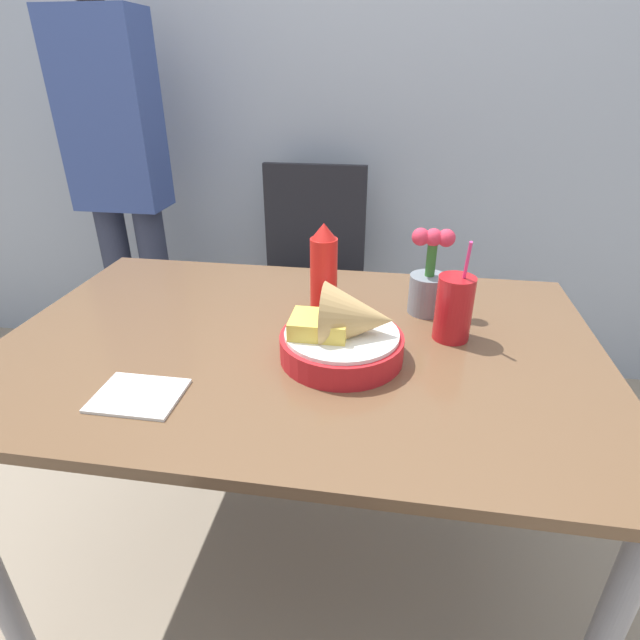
{
  "coord_description": "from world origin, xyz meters",
  "views": [
    {
      "loc": [
        0.2,
        -0.94,
        1.26
      ],
      "look_at": [
        0.05,
        -0.02,
        0.79
      ],
      "focal_mm": 28.0,
      "sensor_mm": 36.0,
      "label": 1
    }
  ],
  "objects_px": {
    "food_basket": "(346,334)",
    "person_standing": "(119,167)",
    "chair_far_window": "(312,268)",
    "drink_cup": "(454,310)",
    "flower_vase": "(429,281)",
    "ketchup_bottle": "(324,271)"
  },
  "relations": [
    {
      "from": "food_basket",
      "to": "drink_cup",
      "type": "distance_m",
      "value": 0.25
    },
    {
      "from": "food_basket",
      "to": "drink_cup",
      "type": "bearing_deg",
      "value": 29.22
    },
    {
      "from": "flower_vase",
      "to": "person_standing",
      "type": "xyz_separation_m",
      "value": [
        -1.11,
        0.63,
        0.12
      ]
    },
    {
      "from": "chair_far_window",
      "to": "drink_cup",
      "type": "relative_size",
      "value": 4.04
    },
    {
      "from": "ketchup_bottle",
      "to": "person_standing",
      "type": "height_order",
      "value": "person_standing"
    },
    {
      "from": "food_basket",
      "to": "ketchup_bottle",
      "type": "bearing_deg",
      "value": 110.58
    },
    {
      "from": "food_basket",
      "to": "flower_vase",
      "type": "relative_size",
      "value": 1.21
    },
    {
      "from": "chair_far_window",
      "to": "food_basket",
      "type": "relative_size",
      "value": 3.72
    },
    {
      "from": "person_standing",
      "to": "flower_vase",
      "type": "bearing_deg",
      "value": -29.58
    },
    {
      "from": "drink_cup",
      "to": "flower_vase",
      "type": "relative_size",
      "value": 1.11
    },
    {
      "from": "flower_vase",
      "to": "ketchup_bottle",
      "type": "bearing_deg",
      "value": -170.73
    },
    {
      "from": "food_basket",
      "to": "person_standing",
      "type": "xyz_separation_m",
      "value": [
        -0.94,
        0.87,
        0.15
      ]
    },
    {
      "from": "food_basket",
      "to": "drink_cup",
      "type": "height_order",
      "value": "drink_cup"
    },
    {
      "from": "food_basket",
      "to": "person_standing",
      "type": "height_order",
      "value": "person_standing"
    },
    {
      "from": "drink_cup",
      "to": "person_standing",
      "type": "xyz_separation_m",
      "value": [
        -1.16,
        0.75,
        0.14
      ]
    },
    {
      "from": "drink_cup",
      "to": "flower_vase",
      "type": "distance_m",
      "value": 0.13
    },
    {
      "from": "food_basket",
      "to": "flower_vase",
      "type": "xyz_separation_m",
      "value": [
        0.17,
        0.25,
        0.02
      ]
    },
    {
      "from": "person_standing",
      "to": "drink_cup",
      "type": "bearing_deg",
      "value": -33.05
    },
    {
      "from": "chair_far_window",
      "to": "ketchup_bottle",
      "type": "xyz_separation_m",
      "value": [
        0.16,
        -0.74,
        0.28
      ]
    },
    {
      "from": "flower_vase",
      "to": "chair_far_window",
      "type": "bearing_deg",
      "value": 120.0
    },
    {
      "from": "person_standing",
      "to": "ketchup_bottle",
      "type": "bearing_deg",
      "value": -37.79
    },
    {
      "from": "flower_vase",
      "to": "person_standing",
      "type": "relative_size",
      "value": 0.13
    }
  ]
}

